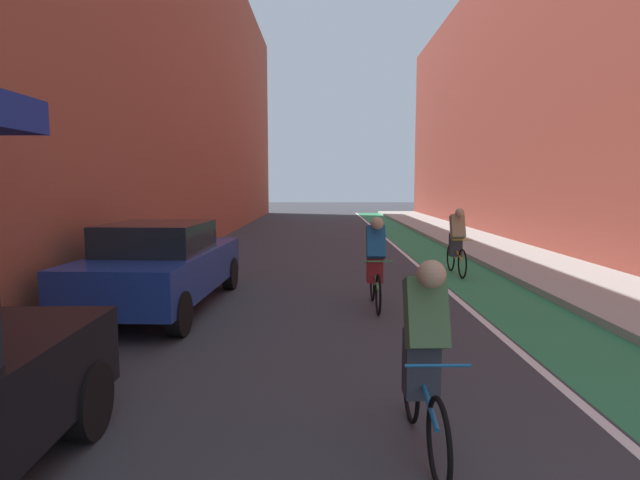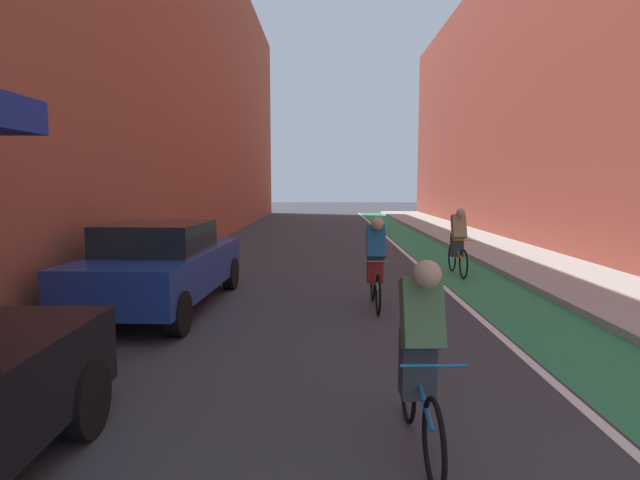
% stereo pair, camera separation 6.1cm
% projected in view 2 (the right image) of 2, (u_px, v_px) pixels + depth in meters
% --- Properties ---
extents(ground_plane, '(93.45, 93.45, 0.00)m').
position_uv_depth(ground_plane, '(331.00, 254.00, 16.01)').
color(ground_plane, '#38383D').
extents(bike_lane_paint, '(1.60, 42.48, 0.00)m').
position_uv_depth(bike_lane_paint, '(422.00, 246.00, 17.96)').
color(bike_lane_paint, '#2D8451').
rests_on(bike_lane_paint, ground).
extents(lane_divider_stripe, '(0.12, 42.48, 0.00)m').
position_uv_depth(lane_divider_stripe, '(397.00, 246.00, 17.97)').
color(lane_divider_stripe, white).
rests_on(lane_divider_stripe, ground).
extents(sidewalk_right, '(2.76, 42.48, 0.14)m').
position_uv_depth(sidewalk_right, '(484.00, 244.00, 17.93)').
color(sidewalk_right, '#A8A59E').
rests_on(sidewalk_right, ground).
extents(building_facade_left, '(4.15, 42.48, 12.42)m').
position_uv_depth(building_facade_left, '(160.00, 67.00, 17.38)').
color(building_facade_left, '#9E4C38').
rests_on(building_facade_left, ground).
extents(building_facade_right, '(2.40, 38.48, 11.61)m').
position_uv_depth(building_facade_right, '(541.00, 89.00, 19.26)').
color(building_facade_right, brown).
rests_on(building_facade_right, ground).
extents(parked_sedan_blue, '(2.00, 4.49, 1.53)m').
position_uv_depth(parked_sedan_blue, '(162.00, 264.00, 8.88)').
color(parked_sedan_blue, navy).
rests_on(parked_sedan_blue, ground).
extents(cyclist_lead, '(0.48, 1.72, 1.61)m').
position_uv_depth(cyclist_lead, '(420.00, 355.00, 4.10)').
color(cyclist_lead, black).
rests_on(cyclist_lead, ground).
extents(cyclist_mid, '(0.48, 1.75, 1.63)m').
position_uv_depth(cyclist_mid, '(376.00, 263.00, 8.93)').
color(cyclist_mid, black).
rests_on(cyclist_mid, ground).
extents(cyclist_trailing, '(0.48, 1.74, 1.63)m').
position_uv_depth(cyclist_trailing, '(458.00, 240.00, 12.24)').
color(cyclist_trailing, black).
rests_on(cyclist_trailing, ground).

